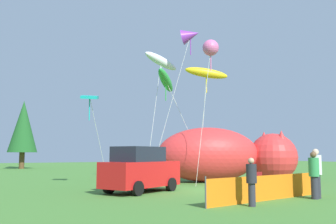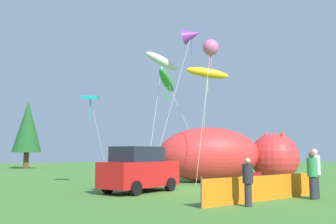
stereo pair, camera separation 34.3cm
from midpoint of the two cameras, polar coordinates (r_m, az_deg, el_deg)
ground_plane at (r=18.07m, az=6.07°, el=-11.81°), size 120.00×120.00×0.00m
parked_car at (r=17.10m, az=-4.78°, el=-8.78°), size 4.26×3.18×2.04m
folding_chair at (r=18.03m, az=13.11°, el=-10.02°), size 0.61×0.61×0.88m
inflatable_cat at (r=23.36m, az=8.23°, el=-6.77°), size 8.84×5.80×3.32m
safety_fence at (r=14.62m, az=14.23°, el=-11.14°), size 6.43×1.19×1.01m
spectator_in_green_shirt at (r=15.83m, az=21.08°, el=-8.41°), size 0.42×0.42×1.92m
spectator_in_red_shirt at (r=12.82m, az=11.85°, el=-10.07°), size 0.35×0.35×1.59m
spectator_in_white_shirt at (r=15.52m, az=20.76°, el=-8.70°), size 0.39×0.39×1.80m
kite_yellow_hero at (r=24.55m, az=5.46°, el=5.90°), size 2.81×1.85×7.52m
kite_pink_octopus at (r=21.12m, az=6.04°, el=9.65°), size 1.35×0.90×8.02m
kite_purple_delta at (r=24.66m, az=3.03°, el=11.56°), size 3.72×1.59×9.94m
kite_green_fish at (r=23.96m, az=-0.74°, el=4.77°), size 4.05×2.70×7.13m
kite_white_ghost at (r=25.31m, az=-1.46°, el=7.70°), size 3.48×2.51×8.59m
kite_teal_diamond at (r=21.30m, az=-12.27°, el=2.01°), size 2.35×2.19×5.03m
horizon_tree_west at (r=46.56m, az=-21.40°, el=-2.10°), size 3.29×3.29×7.86m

